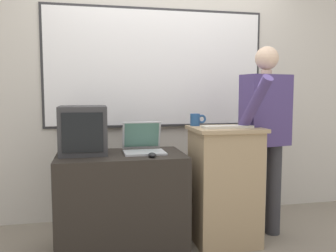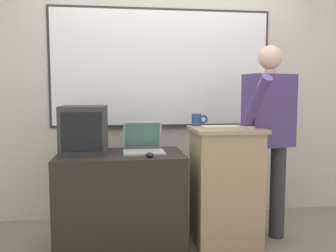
% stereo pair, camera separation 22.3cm
% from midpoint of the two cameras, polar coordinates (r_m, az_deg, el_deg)
% --- Properties ---
extents(back_wall, '(6.40, 0.17, 2.87)m').
position_cam_midpoint_polar(back_wall, '(3.67, -2.68, 8.07)').
color(back_wall, beige).
rests_on(back_wall, ground_plane).
extents(lectern_podium, '(0.56, 0.50, 0.98)m').
position_cam_midpoint_polar(lectern_podium, '(3.05, 6.95, -9.36)').
color(lectern_podium, tan).
rests_on(lectern_podium, ground_plane).
extents(side_desk, '(1.01, 0.60, 0.78)m').
position_cam_midpoint_polar(side_desk, '(2.97, -9.67, -11.88)').
color(side_desk, '#28231E').
rests_on(side_desk, ground_plane).
extents(person_presenter, '(0.57, 0.58, 1.66)m').
position_cam_midpoint_polar(person_presenter, '(3.15, 13.41, -0.47)').
color(person_presenter, '#333338').
rests_on(person_presenter, ground_plane).
extents(laptop, '(0.33, 0.31, 0.25)m').
position_cam_midpoint_polar(laptop, '(2.93, -6.20, -2.92)').
color(laptop, '#B7BABF').
rests_on(laptop, side_desk).
extents(wireless_keyboard, '(0.41, 0.13, 0.02)m').
position_cam_midpoint_polar(wireless_keyboard, '(2.90, 7.32, -0.12)').
color(wireless_keyboard, beige).
rests_on(wireless_keyboard, lectern_podium).
extents(computer_mouse_by_laptop, '(0.06, 0.10, 0.03)m').
position_cam_midpoint_polar(computer_mouse_by_laptop, '(2.70, -4.93, -4.66)').
color(computer_mouse_by_laptop, black).
rests_on(computer_mouse_by_laptop, side_desk).
extents(crt_monitor, '(0.37, 0.40, 0.38)m').
position_cam_midpoint_polar(crt_monitor, '(2.94, -15.59, -0.61)').
color(crt_monitor, '#333335').
rests_on(crt_monitor, side_desk).
extents(coffee_mug, '(0.14, 0.08, 0.10)m').
position_cam_midpoint_polar(coffee_mug, '(3.06, 2.43, 1.02)').
color(coffee_mug, '#234C84').
rests_on(coffee_mug, lectern_podium).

